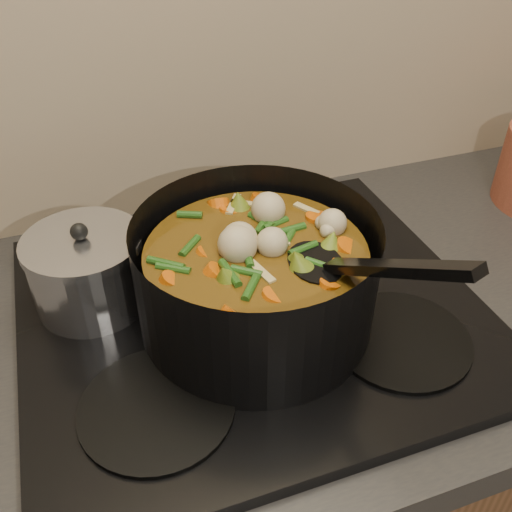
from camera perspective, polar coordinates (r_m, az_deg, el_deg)
name	(u,v)px	position (r m, az deg, el deg)	size (l,w,h in m)	color
counter	(252,491)	(1.17, -0.35, -22.44)	(2.64, 0.64, 0.91)	brown
stovetop	(251,310)	(0.80, -0.48, -5.41)	(0.62, 0.54, 0.03)	black
stockpot	(257,278)	(0.73, 0.05, -2.26)	(0.34, 0.41, 0.23)	black
saucepan	(88,271)	(0.80, -16.46, -1.42)	(0.16, 0.16, 0.13)	silver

